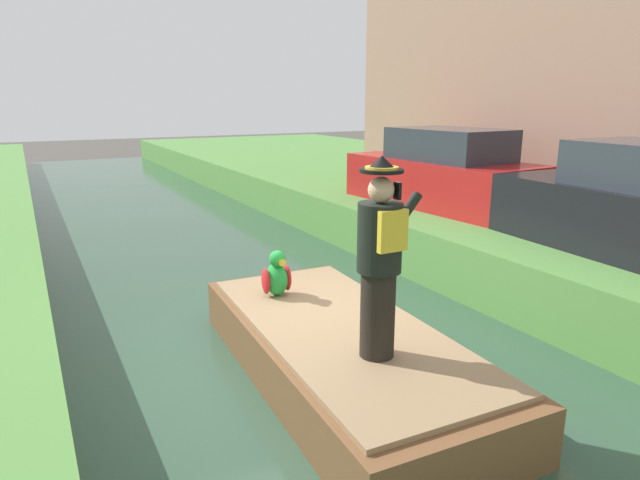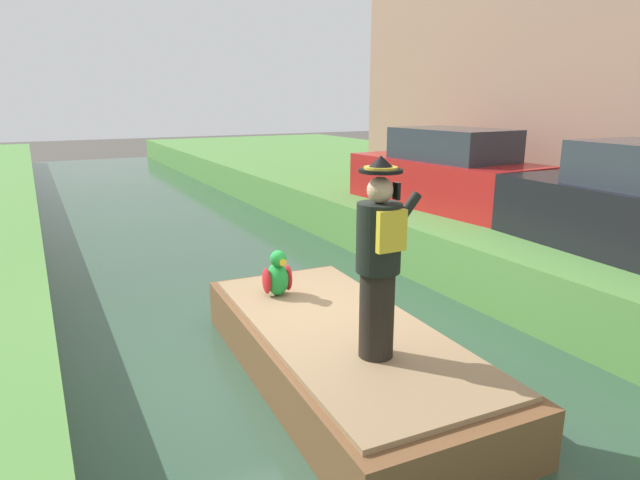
{
  "view_description": "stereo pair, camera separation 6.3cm",
  "coord_description": "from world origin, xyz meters",
  "px_view_note": "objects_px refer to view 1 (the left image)",
  "views": [
    {
      "loc": [
        -2.74,
        -5.25,
        3.02
      ],
      "look_at": [
        -0.14,
        -0.48,
        1.61
      ],
      "focal_mm": 30.51,
      "sensor_mm": 36.0,
      "label": 1
    },
    {
      "loc": [
        -2.69,
        -5.28,
        3.02
      ],
      "look_at": [
        -0.14,
        -0.48,
        1.61
      ],
      "focal_mm": 30.51,
      "sensor_mm": 36.0,
      "label": 2
    }
  ],
  "objects_px": {
    "parrot_plush": "(277,276)",
    "parked_car_red": "(442,173)",
    "boat": "(341,352)",
    "person_pirate": "(380,260)"
  },
  "relations": [
    {
      "from": "parrot_plush",
      "to": "parked_car_red",
      "type": "bearing_deg",
      "value": 28.1
    },
    {
      "from": "parrot_plush",
      "to": "parked_car_red",
      "type": "height_order",
      "value": "parked_car_red"
    },
    {
      "from": "boat",
      "to": "parked_car_red",
      "type": "distance_m",
      "value": 5.93
    },
    {
      "from": "parrot_plush",
      "to": "parked_car_red",
      "type": "relative_size",
      "value": 0.14
    },
    {
      "from": "boat",
      "to": "parrot_plush",
      "type": "xyz_separation_m",
      "value": [
        -0.22,
        1.16,
        0.55
      ]
    },
    {
      "from": "boat",
      "to": "parked_car_red",
      "type": "xyz_separation_m",
      "value": [
        4.49,
        3.68,
        1.2
      ]
    },
    {
      "from": "parrot_plush",
      "to": "person_pirate",
      "type": "bearing_deg",
      "value": -85.05
    },
    {
      "from": "parked_car_red",
      "to": "parrot_plush",
      "type": "bearing_deg",
      "value": -151.9
    },
    {
      "from": "boat",
      "to": "parrot_plush",
      "type": "bearing_deg",
      "value": 100.9
    },
    {
      "from": "boat",
      "to": "person_pirate",
      "type": "xyz_separation_m",
      "value": [
        -0.06,
        -0.74,
        1.23
      ]
    }
  ]
}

